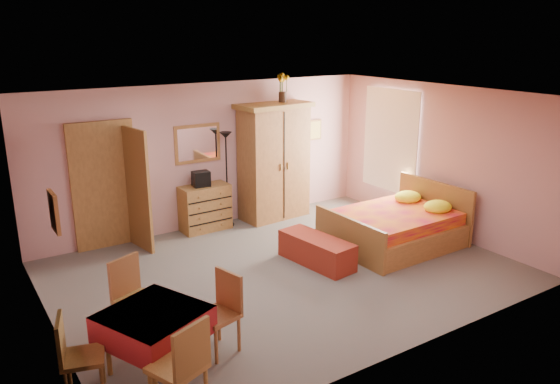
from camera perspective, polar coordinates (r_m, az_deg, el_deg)
floor at (r=8.25m, az=0.56°, el=-8.29°), size 6.50×6.50×0.00m
ceiling at (r=7.54m, az=0.62°, el=9.95°), size 6.50×6.50×0.00m
wall_back at (r=9.91m, az=-7.47°, el=3.77°), size 6.50×0.10×2.60m
wall_front at (r=5.99m, az=14.02°, el=-5.16°), size 6.50×0.10×2.60m
wall_left at (r=6.66m, az=-23.44°, el=-3.85°), size 0.10×5.00×2.60m
wall_right at (r=9.92m, az=16.44°, el=3.24°), size 0.10×5.00×2.60m
doorway at (r=9.31m, az=-17.89°, el=0.53°), size 1.06×0.12×2.15m
window at (r=10.66m, az=11.49°, el=5.30°), size 0.08×1.40×1.95m
picture_left at (r=5.97m, az=-22.55°, el=-1.94°), size 0.04×0.32×0.42m
picture_back at (r=11.03m, az=3.66°, el=6.50°), size 0.30×0.04×0.40m
chest_of_drawers at (r=9.87m, az=-7.83°, el=-1.64°), size 0.89×0.46×0.83m
wall_mirror at (r=9.77m, az=-8.63°, el=5.04°), size 0.87×0.06×0.68m
stereo at (r=9.67m, az=-8.25°, el=1.37°), size 0.31×0.24×0.27m
floor_lamp at (r=9.91m, az=-5.58°, el=1.28°), size 0.23×0.23×1.74m
wardrobe at (r=10.28m, az=-0.63°, el=3.21°), size 1.45×0.84×2.19m
sunflower_vase at (r=10.18m, az=0.28°, el=10.85°), size 0.21×0.21×0.53m
bed at (r=9.25m, az=11.81°, el=-2.67°), size 2.09×1.66×0.96m
bench at (r=8.46m, az=3.84°, el=-6.11°), size 0.63×1.32×0.42m
dining_table at (r=6.06m, az=-12.94°, el=-14.91°), size 1.22×1.22×0.68m
chair_south at (r=5.37m, az=-10.68°, el=-17.44°), size 0.57×0.57×0.98m
chair_north at (r=6.65m, az=-14.69°, el=-10.76°), size 0.56×0.56×0.95m
chair_west at (r=5.83m, az=-19.90°, el=-15.85°), size 0.49×0.49×0.87m
chair_east at (r=6.20m, az=-6.61°, el=-12.62°), size 0.50×0.50×0.91m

